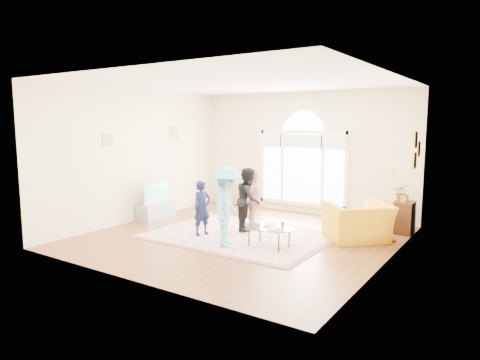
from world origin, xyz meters
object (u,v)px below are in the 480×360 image
Objects in this scene: tv_console at (156,210)px; coffee_table at (269,228)px; armchair at (358,222)px; television at (156,191)px; area_rug at (239,235)px.

coffee_table is (3.63, -0.64, 0.19)m from tv_console.
tv_console is at bearing -34.88° from armchair.
television reaches higher than coffee_table.
coffee_table is at bearing -10.04° from television.
armchair is (1.26, 1.43, -0.01)m from coffee_table.
area_rug is at bearing -4.10° from television.
tv_console is 1.03× the size of television.
tv_console is at bearing 175.92° from area_rug.
coffee_table is at bearing 4.71° from armchair.
armchair is at bearing 23.55° from area_rug.
tv_console is 3.69m from coffee_table.
armchair reaches higher than coffee_table.
coffee_table reaches higher than area_rug.
television reaches higher than armchair.
tv_console is at bearing 172.72° from coffee_table.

